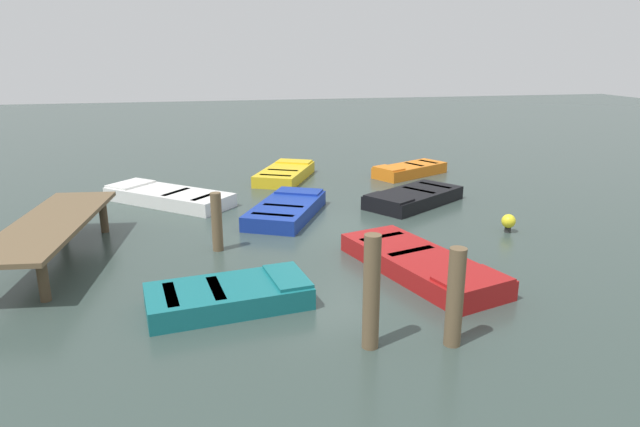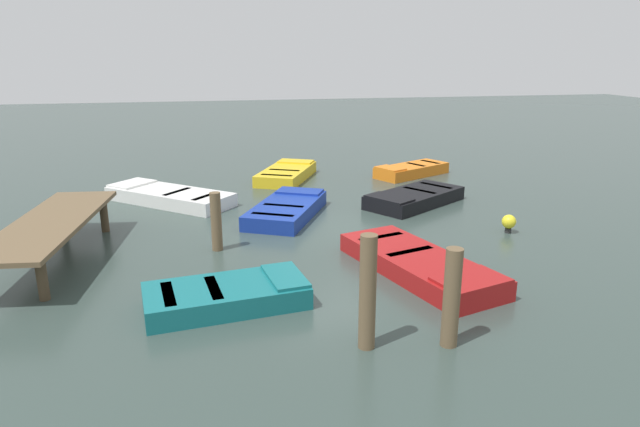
% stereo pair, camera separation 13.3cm
% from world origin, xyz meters
% --- Properties ---
extents(ground_plane, '(80.00, 80.00, 0.00)m').
position_xyz_m(ground_plane, '(0.00, 0.00, 0.00)').
color(ground_plane, '#33423D').
extents(dock_segment, '(5.35, 2.09, 0.95)m').
position_xyz_m(dock_segment, '(-1.33, 6.33, 0.83)').
color(dock_segment, brown).
rests_on(dock_segment, ground_plane).
extents(rowboat_yellow, '(3.51, 2.68, 0.46)m').
position_xyz_m(rowboat_yellow, '(5.81, 0.05, 0.22)').
color(rowboat_yellow, gold).
rests_on(rowboat_yellow, ground_plane).
extents(rowboat_blue, '(3.65, 2.82, 0.46)m').
position_xyz_m(rowboat_blue, '(1.08, 0.74, 0.22)').
color(rowboat_blue, navy).
rests_on(rowboat_blue, ground_plane).
extents(rowboat_orange, '(2.38, 3.17, 0.46)m').
position_xyz_m(rowboat_orange, '(5.45, -4.63, 0.22)').
color(rowboat_orange, orange).
rests_on(rowboat_orange, ground_plane).
extents(rowboat_white, '(3.80, 4.06, 0.46)m').
position_xyz_m(rowboat_white, '(3.30, 4.09, 0.22)').
color(rowboat_white, silver).
rests_on(rowboat_white, ground_plane).
extents(rowboat_black, '(3.04, 3.54, 0.46)m').
position_xyz_m(rowboat_black, '(1.57, -3.27, 0.22)').
color(rowboat_black, black).
rests_on(rowboat_black, ground_plane).
extents(rowboat_teal, '(1.80, 3.09, 0.46)m').
position_xyz_m(rowboat_teal, '(-4.42, 2.66, 0.22)').
color(rowboat_teal, '#14666B').
rests_on(rowboat_teal, ground_plane).
extents(rowboat_red, '(4.25, 2.56, 0.46)m').
position_xyz_m(rowboat_red, '(-3.68, -1.38, 0.22)').
color(rowboat_red, maroon).
rests_on(rowboat_red, ground_plane).
extents(mooring_piling_center, '(0.27, 0.27, 1.88)m').
position_xyz_m(mooring_piling_center, '(-6.38, 0.57, 0.94)').
color(mooring_piling_center, brown).
rests_on(mooring_piling_center, ground_plane).
extents(mooring_piling_near_left, '(0.27, 0.27, 1.64)m').
position_xyz_m(mooring_piling_near_left, '(-6.59, -0.74, 0.82)').
color(mooring_piling_near_left, brown).
rests_on(mooring_piling_near_left, ground_plane).
extents(mooring_piling_mid_left, '(0.25, 0.25, 1.40)m').
position_xyz_m(mooring_piling_mid_left, '(-1.34, 2.75, 0.70)').
color(mooring_piling_mid_left, brown).
rests_on(mooring_piling_mid_left, ground_plane).
extents(marker_buoy, '(0.36, 0.36, 0.48)m').
position_xyz_m(marker_buoy, '(-1.54, -4.66, 0.29)').
color(marker_buoy, '#262626').
rests_on(marker_buoy, ground_plane).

